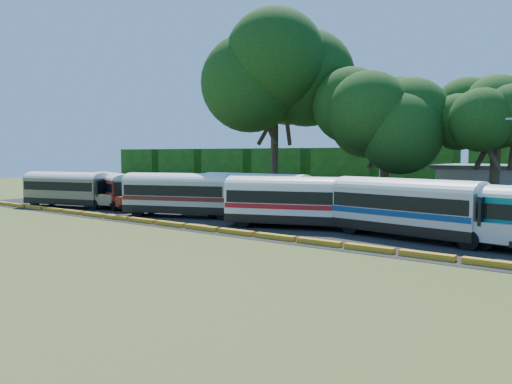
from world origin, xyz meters
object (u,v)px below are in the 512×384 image
Objects in this scene: bus_beige at (69,187)px; bus_red at (114,187)px; bus_cream_west at (182,192)px; tree_west at (275,74)px; bus_white_red at (294,199)px.

bus_beige is 1.04× the size of bus_red.
tree_west is at bearing 72.96° from bus_cream_west.
bus_cream_west is at bearing 13.25° from bus_red.
bus_red is 10.69m from bus_cream_west.
bus_beige is 23.23m from tree_west.
bus_red is at bearing 151.41° from bus_cream_west.
bus_white_red is (23.98, 1.95, 0.07)m from bus_beige.
tree_west is (-11.41, 13.98, 11.25)m from bus_white_red.
bus_red is at bearing 157.18° from bus_white_red.
bus_white_red is (21.01, -0.94, 0.13)m from bus_red.
bus_red is at bearing 29.01° from bus_beige.
bus_cream_west is at bearing 162.34° from bus_white_red.
bus_cream_west reaches higher than bus_red.
bus_beige is at bearing -114.86° from bus_red.
tree_west is at bearing 74.46° from bus_red.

